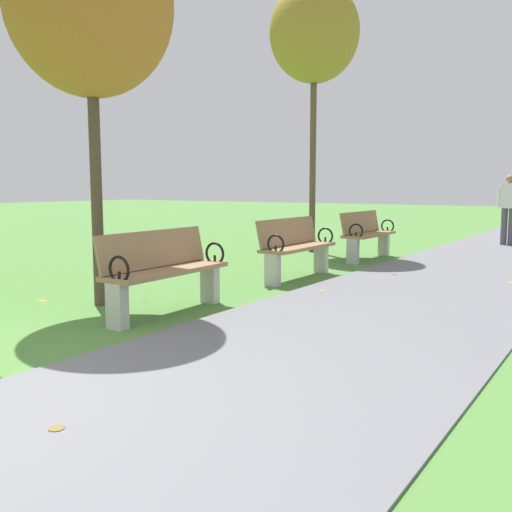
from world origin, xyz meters
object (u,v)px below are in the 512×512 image
(tree_3, at_px, (314,34))
(park_bench_2, at_px, (164,270))
(park_bench_4, at_px, (367,234))
(tree_2, at_px, (90,5))
(park_bench_3, at_px, (296,246))
(pedestrian_walking, at_px, (509,206))

(tree_3, bearing_deg, park_bench_2, -76.60)
(tree_3, bearing_deg, park_bench_4, -19.79)
(tree_2, distance_m, tree_3, 6.25)
(park_bench_2, relative_size, park_bench_3, 1.00)
(park_bench_4, bearing_deg, tree_2, -99.58)
(park_bench_3, xyz_separation_m, tree_2, (-0.95, -2.91, 2.86))
(tree_2, relative_size, pedestrian_walking, 2.69)
(park_bench_4, relative_size, pedestrian_walking, 0.99)
(park_bench_3, relative_size, tree_2, 0.37)
(tree_2, height_order, pedestrian_walking, tree_2)
(park_bench_3, bearing_deg, tree_3, 114.16)
(park_bench_4, distance_m, tree_3, 4.22)
(park_bench_4, height_order, pedestrian_walking, pedestrian_walking)
(park_bench_4, bearing_deg, park_bench_3, -90.00)
(park_bench_2, distance_m, tree_2, 3.01)
(park_bench_4, relative_size, tree_2, 0.37)
(park_bench_3, bearing_deg, pedestrian_walking, 75.62)
(park_bench_4, height_order, tree_3, tree_3)
(tree_3, distance_m, pedestrian_walking, 5.94)
(tree_2, xyz_separation_m, tree_3, (-0.50, 6.13, 1.08))
(park_bench_4, xyz_separation_m, pedestrian_walking, (1.75, 4.11, 0.44))
(tree_3, relative_size, pedestrian_walking, 3.36)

